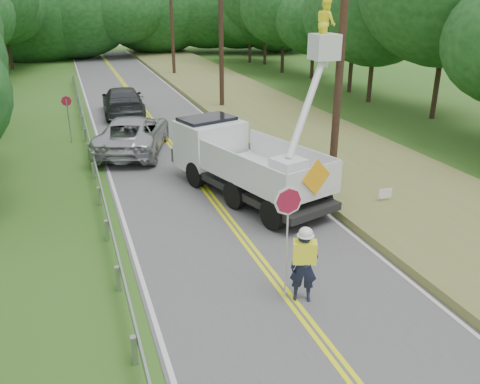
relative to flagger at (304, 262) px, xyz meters
name	(u,v)px	position (x,y,z in m)	size (l,w,h in m)	color
ground	(330,351)	(-0.28, -2.00, -1.11)	(140.00, 140.00, 0.00)	#2B631B
road	(184,161)	(-0.28, 12.00, -1.10)	(7.20, 96.00, 0.03)	#555457
guardrail	(92,153)	(-4.30, 12.91, -0.56)	(0.18, 48.00, 0.77)	#9B9FA4
utility_poles	(261,36)	(4.72, 15.02, 4.15)	(1.60, 43.30, 10.00)	black
tall_grass_verge	(320,144)	(6.82, 12.00, -0.96)	(7.00, 96.00, 0.30)	olive
treeline_right	(356,8)	(15.61, 23.93, 5.15)	(11.00, 53.20, 12.32)	#332319
treeline_horizon	(106,9)	(0.59, 54.38, 4.39)	(56.18, 14.86, 12.36)	#143F15
flagger	(304,262)	(0.00, 0.00, 0.00)	(1.18, 0.69, 3.08)	#191E33
bucket_truck	(239,150)	(1.02, 7.89, 0.49)	(5.61, 7.74, 7.13)	black
suv_silver	(133,134)	(-2.23, 14.34, -0.21)	(2.94, 6.37, 1.77)	#B6B7BD
suv_darkgrey	(123,101)	(-1.72, 22.51, -0.21)	(2.47, 6.07, 1.76)	#35383C
stop_sign_permanent	(68,112)	(-5.11, 16.96, 0.51)	(0.52, 0.06, 2.45)	#9B9FA4
yard_sign	(385,194)	(5.37, 4.30, -0.56)	(0.53, 0.05, 0.77)	white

